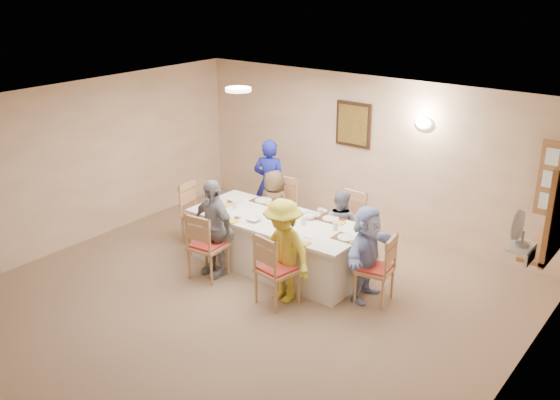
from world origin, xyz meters
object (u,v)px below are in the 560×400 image
Objects in this scene: chair_front_right at (277,268)px; chair_left_end at (199,213)px; condiment_ketchup at (276,211)px; caregiver at (270,184)px; dining_table at (278,243)px; diner_back_right at (340,227)px; chair_back_left at (279,210)px; diner_front_right at (283,251)px; chair_back_right at (344,227)px; diner_back_left at (274,207)px; chair_right_end at (375,268)px; desk_fan at (520,232)px; chair_front_left at (208,245)px; diner_front_left at (213,228)px; diner_right_end at (367,253)px.

chair_left_end is (-2.15, 0.80, -0.02)m from chair_front_right.
chair_front_right is 1.07m from condiment_ketchup.
caregiver is (0.50, 1.15, 0.27)m from chair_left_end.
chair_left_end reaches higher than dining_table.
diner_back_right is at bearing 143.64° from caregiver.
chair_front_right is 0.66× the size of caregiver.
chair_back_left is 0.88× the size of diner_back_right.
diner_front_right is at bearing -48.58° from dining_table.
diner_back_left reaches higher than chair_back_right.
chair_right_end is 0.79× the size of diner_back_left.
desk_fan reaches higher than chair_front_right.
chair_front_right is 1.03× the size of chair_left_end.
chair_front_left is (-1.20, -1.60, -0.03)m from chair_back_right.
diner_back_right is 1.37m from diner_front_right.
diner_back_right is 0.81× the size of diner_front_left.
dining_table is 2.58× the size of chair_back_left.
dining_table is 10.70× the size of condiment_ketchup.
condiment_ketchup is (0.58, -0.82, 0.38)m from chair_back_left.
diner_back_left is at bearing 140.20° from diner_front_right.
chair_back_left reaches higher than chair_front_right.
diner_back_right is 0.82× the size of diner_front_right.
diner_right_end is at bearing 169.38° from desk_fan.
desk_fan is 2.16m from diner_right_end.
diner_right_end is at bearing 134.58° from caregiver.
chair_back_right is at bearing 147.57° from caregiver.
desk_fan is 0.22× the size of diner_front_left.
caregiver is (-1.65, 1.95, 0.25)m from chair_front_right.
chair_back_right reaches higher than chair_front_left.
caregiver reaches higher than chair_back_left.
diner_front_left is at bearing 86.97° from diner_back_left.
diner_front_right is (-0.95, -0.68, 0.22)m from chair_right_end.
condiment_ketchup is at bearing -97.70° from chair_right_end.
chair_back_right is 1.05× the size of chair_front_right.
chair_back_left is 4.14× the size of condiment_ketchup.
desk_fan reaches higher than chair_front_left.
diner_back_right is 0.99m from condiment_ketchup.
dining_table is 2.77× the size of chair_right_end.
chair_right_end is at bearing 44.37° from diner_front_right.
diner_right_end is at bearing 0.00° from dining_table.
caregiver reaches higher than chair_front_left.
diner_right_end reaches higher than condiment_ketchup.
chair_back_left reaches higher than chair_left_end.
desk_fan reaches higher than chair_left_end.
chair_back_right is at bearing 157.06° from desk_fan.
chair_front_right is 1.91m from diner_back_left.
diner_back_left is 0.67m from caregiver.
caregiver is at bearing -32.82° from chair_left_end.
chair_front_right reaches higher than dining_table.
chair_right_end is at bearing -36.76° from chair_back_right.
diner_front_left is (-1.20, -1.48, 0.18)m from chair_back_right.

